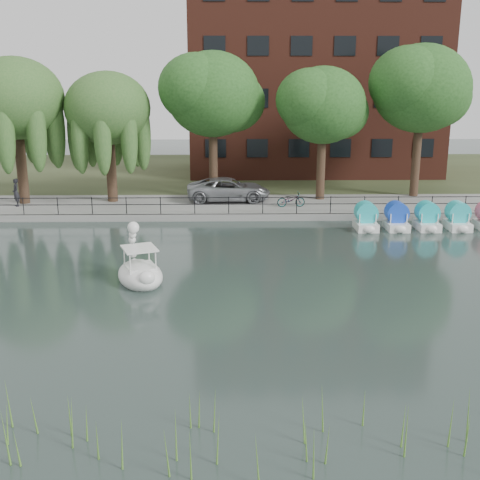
{
  "coord_description": "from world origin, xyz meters",
  "views": [
    {
      "loc": [
        0.06,
        -21.31,
        8.22
      ],
      "look_at": [
        0.5,
        4.0,
        1.3
      ],
      "focal_mm": 45.0,
      "sensor_mm": 36.0,
      "label": 1
    }
  ],
  "objects_px": {
    "bicycle": "(291,199)",
    "pedestrian": "(16,191)",
    "minivan": "(229,188)",
    "swan_boat": "(140,270)"
  },
  "relations": [
    {
      "from": "pedestrian",
      "to": "swan_boat",
      "type": "distance_m",
      "value": 16.35
    },
    {
      "from": "pedestrian",
      "to": "minivan",
      "type": "bearing_deg",
      "value": 65.55
    },
    {
      "from": "bicycle",
      "to": "pedestrian",
      "type": "xyz_separation_m",
      "value": [
        -17.0,
        0.47,
        0.49
      ]
    },
    {
      "from": "minivan",
      "to": "bicycle",
      "type": "bearing_deg",
      "value": -118.52
    },
    {
      "from": "bicycle",
      "to": "pedestrian",
      "type": "bearing_deg",
      "value": 83.16
    },
    {
      "from": "swan_boat",
      "to": "bicycle",
      "type": "bearing_deg",
      "value": 38.61
    },
    {
      "from": "pedestrian",
      "to": "bicycle",
      "type": "bearing_deg",
      "value": 57.57
    },
    {
      "from": "minivan",
      "to": "bicycle",
      "type": "height_order",
      "value": "minivan"
    },
    {
      "from": "minivan",
      "to": "pedestrian",
      "type": "xyz_separation_m",
      "value": [
        -13.15,
        -1.47,
        0.14
      ]
    },
    {
      "from": "pedestrian",
      "to": "swan_boat",
      "type": "bearing_deg",
      "value": 4.76
    }
  ]
}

